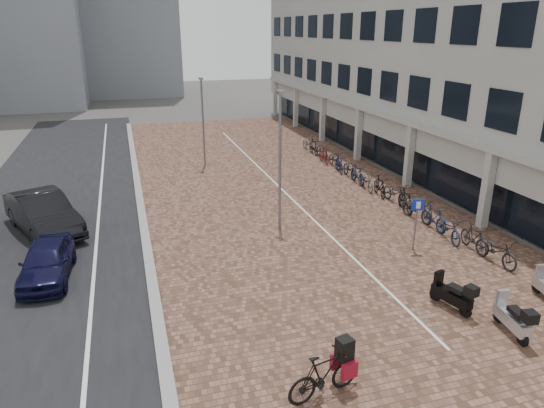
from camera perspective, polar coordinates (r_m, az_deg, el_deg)
The scene contains 16 objects.
ground at distance 15.56m, azimuth 6.55°, elevation -11.73°, with size 140.00×140.00×0.00m, color #474442.
plaza_brick at distance 26.50m, azimuth 0.38°, elevation 1.99°, with size 14.50×42.00×0.04m, color brown.
street_asphalt at distance 25.67m, azimuth -23.79°, elevation -0.36°, with size 8.00×50.00×0.03m, color black.
curb at distance 25.41m, azimuth -15.10°, elevation 0.64°, with size 0.35×42.00×0.14m, color gray.
lane_line at distance 25.47m, azimuth -19.35°, elevation 0.11°, with size 0.12×44.00×0.00m, color white.
parking_line at distance 26.55m, azimuth 0.79°, elevation 2.08°, with size 0.10×30.00×0.00m, color white.
office_building at distance 33.62m, azimuth 17.46°, elevation 19.50°, with size 8.40×40.00×15.00m.
car_navy at distance 18.43m, azimuth -24.67°, elevation -6.01°, with size 1.53×3.79×1.29m, color black.
car_dark at distance 22.53m, azimuth -25.03°, elevation -0.96°, with size 1.78×5.09×1.68m, color black.
hero_bike at distance 11.98m, azimuth 6.09°, elevation -19.01°, with size 2.02×0.96×1.38m.
scooter_mid at distance 16.02m, azimuth 20.13°, elevation -9.70°, with size 0.49×1.56×1.08m, color black, non-canonical shape.
scooter_back at distance 15.48m, azimuth 26.12°, elevation -11.64°, with size 0.50×1.60×1.10m, color silver, non-canonical shape.
parking_sign at distance 19.27m, azimuth 16.40°, elevation -1.49°, with size 0.43×0.17×2.10m.
lamp_near at distance 20.53m, azimuth 0.93°, elevation 4.95°, with size 0.12×0.12×5.70m, color gray.
lamp_far at distance 30.24m, azimuth -8.00°, elevation 9.20°, with size 0.12×0.12×5.31m, color slate.
bike_row at distance 26.51m, azimuth 11.28°, elevation 2.76°, with size 1.36×20.40×1.05m.
Camera 1 is at (-5.48, -12.11, 8.09)m, focal length 32.46 mm.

